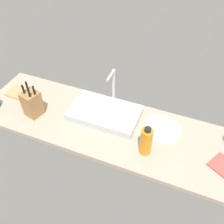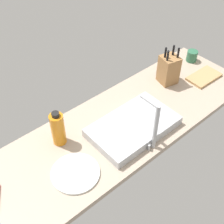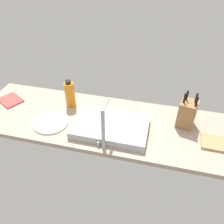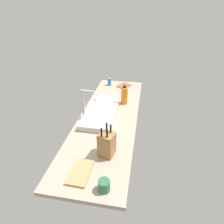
# 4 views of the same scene
# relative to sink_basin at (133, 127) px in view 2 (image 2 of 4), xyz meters

# --- Properties ---
(countertop_slab) EXTENTS (1.98, 0.59, 0.04)m
(countertop_slab) POSITION_rel_sink_basin_xyz_m (0.06, -0.08, -0.05)
(countertop_slab) COLOR tan
(countertop_slab) RESTS_ON ground
(sink_basin) EXTENTS (0.51, 0.31, 0.06)m
(sink_basin) POSITION_rel_sink_basin_xyz_m (0.00, 0.00, 0.00)
(sink_basin) COLOR #B7BABF
(sink_basin) RESTS_ON countertop_slab
(faucet) EXTENTS (0.06, 0.13, 0.31)m
(faucet) POSITION_rel_sink_basin_xyz_m (0.00, 0.15, 0.15)
(faucet) COLOR #B7BABF
(faucet) RESTS_ON countertop_slab
(knife_block) EXTENTS (0.14, 0.14, 0.27)m
(knife_block) POSITION_rel_sink_basin_xyz_m (-0.50, -0.18, 0.07)
(knife_block) COLOR #9E7042
(knife_block) RESTS_ON countertop_slab
(cutting_board) EXTENTS (0.24, 0.15, 0.02)m
(cutting_board) POSITION_rel_sink_basin_xyz_m (-0.72, -0.03, -0.02)
(cutting_board) COLOR tan
(cutting_board) RESTS_ON countertop_slab
(water_bottle) EXTENTS (0.08, 0.08, 0.22)m
(water_bottle) POSITION_rel_sink_basin_xyz_m (0.37, -0.21, 0.08)
(water_bottle) COLOR orange
(water_bottle) RESTS_ON countertop_slab
(dinner_plate) EXTENTS (0.25, 0.25, 0.01)m
(dinner_plate) POSITION_rel_sink_basin_xyz_m (0.44, 0.03, -0.02)
(dinner_plate) COLOR silver
(dinner_plate) RESTS_ON countertop_slab
(coffee_mug) EXTENTS (0.08, 0.08, 0.08)m
(coffee_mug) POSITION_rel_sink_basin_xyz_m (-0.83, -0.23, 0.01)
(coffee_mug) COLOR #2D6647
(coffee_mug) RESTS_ON countertop_slab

